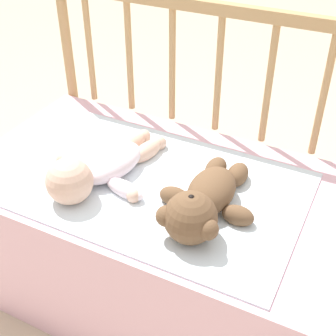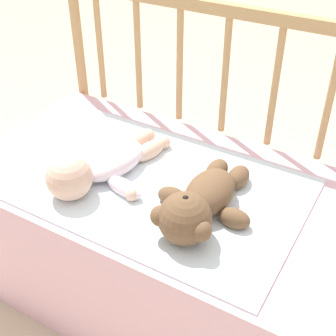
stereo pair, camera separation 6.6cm
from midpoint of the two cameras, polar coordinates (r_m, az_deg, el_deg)
The scene contains 6 objects.
ground_plane at distance 1.66m, azimuth -1.02°, elevation -14.91°, with size 12.00×12.00×0.00m, color #C6B293.
crib_mattress at distance 1.49m, azimuth -1.12°, elevation -9.13°, with size 1.21×0.64×0.47m.
crib_rail at distance 1.52m, azimuth 4.80°, elevation 9.57°, with size 1.21×0.04×0.89m.
blanket at distance 1.32m, azimuth -3.03°, elevation -2.21°, with size 0.82×0.53×0.01m.
teddy_bear at distance 1.19m, azimuth 2.74°, elevation -4.12°, with size 0.26×0.38×0.13m.
baby at distance 1.34m, azimuth -9.66°, elevation 0.04°, with size 0.33×0.43×0.13m.
Camera 1 is at (0.47, -0.95, 1.28)m, focal length 50.00 mm.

